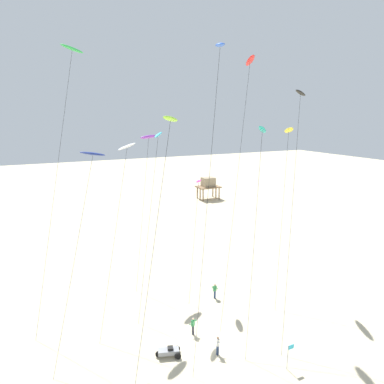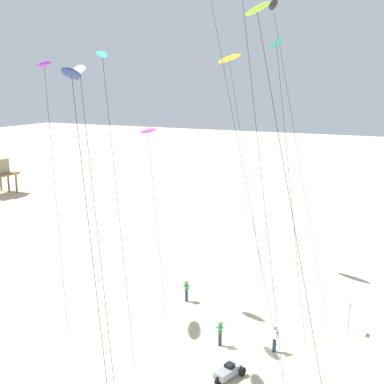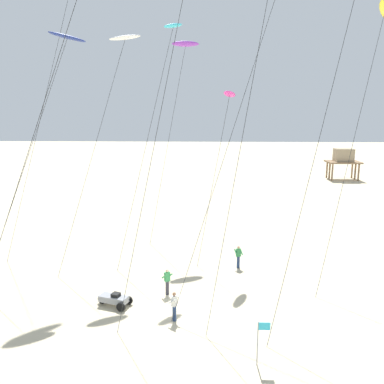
{
  "view_description": "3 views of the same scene",
  "coord_description": "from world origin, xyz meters",
  "views": [
    {
      "loc": [
        -12.45,
        -22.08,
        19.08
      ],
      "look_at": [
        -0.04,
        4.3,
        12.49
      ],
      "focal_mm": 31.05,
      "sensor_mm": 36.0,
      "label": 1
    },
    {
      "loc": [
        -26.46,
        -8.2,
        15.7
      ],
      "look_at": [
        4.71,
        6.27,
        8.01
      ],
      "focal_mm": 45.62,
      "sensor_mm": 36.0,
      "label": 2
    },
    {
      "loc": [
        1.31,
        -21.62,
        11.24
      ],
      "look_at": [
        0.22,
        4.88,
        5.9
      ],
      "focal_mm": 37.54,
      "sensor_mm": 36.0,
      "label": 3
    }
  ],
  "objects": [
    {
      "name": "kite_flyer_furthest",
      "position": [
        -0.48,
        -1.55,
        0.89
      ],
      "size": [
        0.68,
        0.7,
        1.67
      ],
      "color": "navy",
      "rests_on": "ground"
    },
    {
      "name": "kite_flyer_middle",
      "position": [
        3.55,
        6.18,
        0.89
      ],
      "size": [
        0.66,
        0.64,
        1.67
      ],
      "color": "navy",
      "rests_on": "ground"
    },
    {
      "name": "kite_navy",
      "position": [
        -8.24,
        6.25,
        15.94
      ],
      "size": [
        5.98,
        5.91,
        16.47
      ],
      "color": "navy",
      "rests_on": "ground"
    },
    {
      "name": "marker_flag",
      "position": [
        3.72,
        -5.27,
        1.49
      ],
      "size": [
        0.56,
        0.05,
        2.1
      ],
      "color": "gray",
      "rests_on": "ground"
    },
    {
      "name": "kite_flyer_nearest",
      "position": [
        -1.19,
        1.65,
        0.89
      ],
      "size": [
        0.72,
        0.71,
        1.67
      ],
      "color": "#33333D",
      "rests_on": "ground"
    },
    {
      "name": "beach_buggy",
      "position": [
        -4.14,
        -0.01,
        0.43
      ],
      "size": [
        2.13,
        1.38,
        0.82
      ],
      "color": "gray",
      "rests_on": "ground"
    },
    {
      "name": "stilt_house",
      "position": [
        23.79,
        45.97,
        3.66
      ],
      "size": [
        5.33,
        3.82,
        5.17
      ],
      "color": "#846647",
      "rests_on": "ground"
    },
    {
      "name": "kite_yellow",
      "position": [
        12.59,
        6.51,
        17.53
      ],
      "size": [
        5.64,
        6.37,
        18.21
      ],
      "color": "yellow",
      "rests_on": "ground"
    },
    {
      "name": "kite_cyan",
      "position": [
        -1.43,
        9.29,
        16.98
      ],
      "size": [
        4.66,
        5.01,
        17.77
      ],
      "color": "#33BFE0",
      "rests_on": "ground"
    },
    {
      "name": "kite_magenta",
      "position": [
        2.79,
        8.71,
        12.29
      ],
      "size": [
        2.97,
        3.4,
        12.84
      ],
      "color": "#D8339E",
      "rests_on": "ground"
    },
    {
      "name": "kite_purple",
      "position": [
        -0.75,
        14.39,
        16.77
      ],
      "size": [
        4.28,
        4.09,
        17.24
      ],
      "color": "purple",
      "rests_on": "ground"
    },
    {
      "name": "kite_white",
      "position": [
        -4.79,
        8.44,
        16.22
      ],
      "size": [
        5.51,
        5.6,
        16.84
      ],
      "color": "white",
      "rests_on": "ground"
    },
    {
      "name": "ground_plane",
      "position": [
        0.0,
        0.0,
        0.0
      ],
      "size": [
        260.0,
        260.0,
        0.0
      ],
      "primitive_type": "plane",
      "color": "beige"
    }
  ]
}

